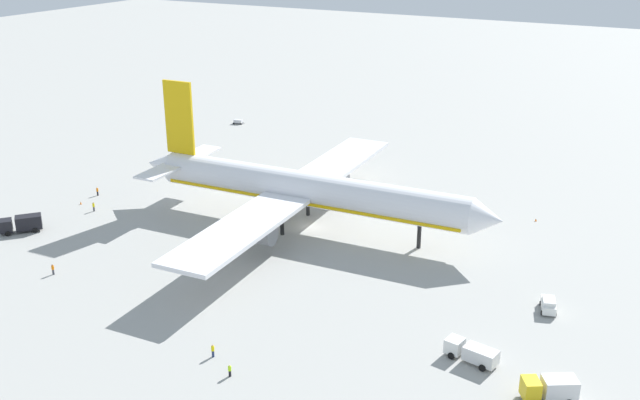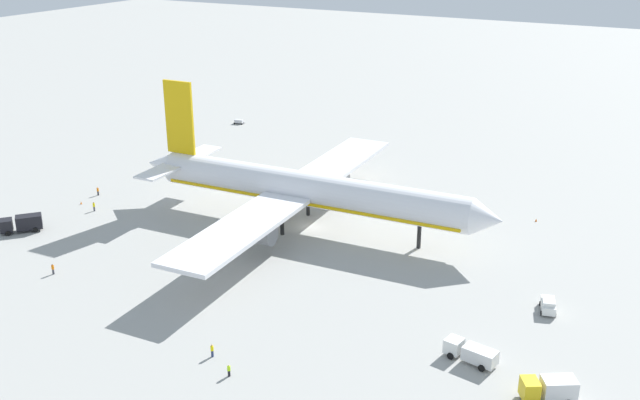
% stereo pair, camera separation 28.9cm
% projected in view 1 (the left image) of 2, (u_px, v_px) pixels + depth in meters
% --- Properties ---
extents(ground_plane, '(600.00, 600.00, 0.00)m').
position_uv_depth(ground_plane, '(310.00, 227.00, 130.45)').
color(ground_plane, '#9E9E99').
extents(airliner, '(69.01, 70.06, 23.94)m').
position_uv_depth(airliner, '(303.00, 189.00, 128.49)').
color(airliner, white).
rests_on(airliner, ground).
extents(service_truck_1, '(6.53, 5.21, 2.85)m').
position_uv_depth(service_truck_1, '(550.00, 388.00, 82.89)').
color(service_truck_1, yellow).
rests_on(service_truck_1, ground).
extents(service_truck_2, '(6.94, 3.37, 2.28)m').
position_uv_depth(service_truck_2, '(472.00, 352.00, 90.37)').
color(service_truck_2, white).
rests_on(service_truck_2, ground).
extents(service_truck_3, '(6.37, 6.70, 2.88)m').
position_uv_depth(service_truck_3, '(22.00, 223.00, 127.96)').
color(service_truck_3, black).
rests_on(service_truck_3, ground).
extents(service_van, '(2.91, 4.56, 1.97)m').
position_uv_depth(service_van, '(548.00, 304.00, 102.18)').
color(service_van, white).
rests_on(service_van, ground).
extents(baggage_cart_0, '(3.30, 2.08, 1.17)m').
position_uv_depth(baggage_cart_0, '(238.00, 121.00, 196.41)').
color(baggage_cart_0, '#595B60').
rests_on(baggage_cart_0, ground).
extents(ground_worker_1, '(0.43, 0.43, 1.62)m').
position_uv_depth(ground_worker_1, '(230.00, 370.00, 87.55)').
color(ground_worker_1, black).
rests_on(ground_worker_1, ground).
extents(ground_worker_2, '(0.47, 0.47, 1.78)m').
position_uv_depth(ground_worker_2, '(213.00, 350.00, 91.43)').
color(ground_worker_2, navy).
rests_on(ground_worker_2, ground).
extents(ground_worker_3, '(0.43, 0.43, 1.77)m').
position_uv_depth(ground_worker_3, '(94.00, 207.00, 137.32)').
color(ground_worker_3, '#3F3F47').
rests_on(ground_worker_3, ground).
extents(ground_worker_4, '(0.41, 0.41, 1.72)m').
position_uv_depth(ground_worker_4, '(53.00, 269.00, 112.76)').
color(ground_worker_4, '#3F3F47').
rests_on(ground_worker_4, ground).
extents(ground_worker_5, '(0.54, 0.54, 1.74)m').
position_uv_depth(ground_worker_5, '(97.00, 191.00, 145.18)').
color(ground_worker_5, black).
rests_on(ground_worker_5, ground).
extents(traffic_cone_0, '(0.36, 0.36, 0.55)m').
position_uv_depth(traffic_cone_0, '(536.00, 220.00, 132.99)').
color(traffic_cone_0, orange).
rests_on(traffic_cone_0, ground).
extents(traffic_cone_1, '(0.36, 0.36, 0.55)m').
position_uv_depth(traffic_cone_1, '(81.00, 203.00, 140.86)').
color(traffic_cone_1, orange).
rests_on(traffic_cone_1, ground).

